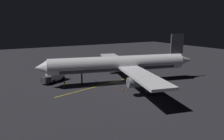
{
  "coord_description": "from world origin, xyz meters",
  "views": [
    {
      "loc": [
        -39.68,
        24.1,
        14.18
      ],
      "look_at": [
        0.0,
        2.0,
        3.5
      ],
      "focal_mm": 30.8,
      "sensor_mm": 36.0,
      "label": 1
    }
  ],
  "objects": [
    {
      "name": "catering_truck",
      "position": [
        -8.78,
        -3.27,
        1.18
      ],
      "size": [
        5.13,
        5.48,
        2.29
      ],
      "color": "navy",
      "rests_on": "ground_plane"
    },
    {
      "name": "apron_guide_stripe",
      "position": [
        0.38,
        4.0,
        0.0
      ],
      "size": [
        5.87,
        25.28,
        0.01
      ],
      "primitive_type": "cube",
      "rotation": [
        0.0,
        0.0,
        0.22
      ],
      "color": "gold",
      "rests_on": "ground_plane"
    },
    {
      "name": "baggage_truck",
      "position": [
        8.73,
        14.15,
        1.22
      ],
      "size": [
        5.14,
        6.63,
        2.32
      ],
      "color": "silver",
      "rests_on": "ground_plane"
    },
    {
      "name": "ground_plane",
      "position": [
        0.0,
        0.0,
        -0.1
      ],
      "size": [
        180.0,
        180.0,
        0.2
      ],
      "primitive_type": "cube",
      "color": "#26262B"
    },
    {
      "name": "ground_crew_worker",
      "position": [
        2.1,
        13.26,
        0.89
      ],
      "size": [
        0.4,
        0.4,
        1.74
      ],
      "color": "black",
      "rests_on": "ground_plane"
    },
    {
      "name": "airliner",
      "position": [
        -0.16,
        -0.61,
        4.69
      ],
      "size": [
        38.36,
        39.97,
        11.93
      ],
      "color": "white",
      "rests_on": "ground_plane"
    },
    {
      "name": "traffic_cone_near_right",
      "position": [
        2.91,
        4.98,
        0.25
      ],
      "size": [
        0.5,
        0.5,
        0.55
      ],
      "color": "#EA590F",
      "rests_on": "ground_plane"
    },
    {
      "name": "traffic_cone_near_left",
      "position": [
        -5.47,
        2.32,
        0.25
      ],
      "size": [
        0.5,
        0.5,
        0.55
      ],
      "color": "#EA590F",
      "rests_on": "ground_plane"
    }
  ]
}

